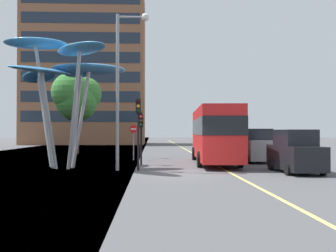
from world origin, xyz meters
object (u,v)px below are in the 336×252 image
at_px(traffic_light_kerb_near, 138,119).
at_px(car_parked_near, 295,153).
at_px(traffic_light_kerb_far, 141,128).
at_px(leaf_sculpture, 63,70).
at_px(traffic_light_island_mid, 141,124).
at_px(red_bus, 215,132).
at_px(car_parked_mid, 257,147).
at_px(street_lamp, 125,71).
at_px(no_entry_sign, 134,137).

relative_size(traffic_light_kerb_near, car_parked_near, 0.92).
bearing_deg(traffic_light_kerb_far, traffic_light_kerb_near, -90.87).
bearing_deg(leaf_sculpture, traffic_light_island_mid, 62.72).
relative_size(leaf_sculpture, traffic_light_kerb_far, 2.41).
height_order(red_bus, leaf_sculpture, leaf_sculpture).
distance_m(leaf_sculpture, car_parked_mid, 13.89).
xyz_separation_m(red_bus, street_lamp, (-5.72, -4.31, 3.33)).
height_order(street_lamp, no_entry_sign, street_lamp).
height_order(traffic_light_kerb_near, car_parked_near, traffic_light_kerb_near).
height_order(leaf_sculpture, street_lamp, street_lamp).
height_order(car_parked_mid, no_entry_sign, no_entry_sign).
height_order(traffic_light_kerb_near, street_lamp, street_lamp).
relative_size(car_parked_near, car_parked_mid, 1.10).
xyz_separation_m(leaf_sculpture, traffic_light_island_mid, (4.31, 8.36, -3.07)).
distance_m(traffic_light_kerb_far, traffic_light_island_mid, 6.49).
distance_m(leaf_sculpture, traffic_light_kerb_near, 5.64).
relative_size(traffic_light_kerb_near, traffic_light_kerb_far, 1.22).
distance_m(leaf_sculpture, street_lamp, 4.05).
bearing_deg(car_parked_mid, traffic_light_island_mid, 150.48).
height_order(red_bus, traffic_light_island_mid, red_bus).
height_order(leaf_sculpture, traffic_light_kerb_near, leaf_sculpture).
bearing_deg(leaf_sculpture, no_entry_sign, 56.09).
bearing_deg(traffic_light_kerb_near, car_parked_mid, 33.98).
height_order(car_parked_near, street_lamp, street_lamp).
xyz_separation_m(traffic_light_island_mid, car_parked_mid, (8.23, -4.66, -1.63)).
distance_m(leaf_sculpture, traffic_light_kerb_far, 5.99).
bearing_deg(car_parked_mid, street_lamp, -149.05).
xyz_separation_m(red_bus, car_parked_mid, (3.12, 0.99, -1.03)).
relative_size(red_bus, car_parked_mid, 2.70).
distance_m(car_parked_near, car_parked_mid, 6.63).
xyz_separation_m(red_bus, no_entry_sign, (-5.56, 3.04, -0.37)).
height_order(red_bus, car_parked_near, red_bus).
bearing_deg(red_bus, car_parked_near, -59.81).
xyz_separation_m(leaf_sculpture, street_lamp, (3.71, -1.60, -0.33)).
xyz_separation_m(car_parked_near, no_entry_sign, (-8.84, 8.68, 0.71)).
bearing_deg(traffic_light_kerb_far, leaf_sculpture, -157.47).
relative_size(traffic_light_kerb_far, traffic_light_island_mid, 0.86).
bearing_deg(traffic_light_island_mid, car_parked_mid, -29.52).
xyz_separation_m(traffic_light_kerb_far, car_parked_near, (8.18, -4.81, -1.30)).
distance_m(traffic_light_island_mid, car_parked_near, 14.17).
bearing_deg(street_lamp, traffic_light_island_mid, 86.55).
bearing_deg(car_parked_mid, traffic_light_kerb_near, -146.02).
relative_size(leaf_sculpture, traffic_light_kerb_near, 1.98).
bearing_deg(traffic_light_island_mid, red_bus, -47.84).
bearing_deg(traffic_light_kerb_far, car_parked_near, -30.46).
height_order(car_parked_mid, street_lamp, street_lamp).
relative_size(traffic_light_island_mid, no_entry_sign, 1.43).
height_order(red_bus, traffic_light_kerb_far, red_bus).
bearing_deg(street_lamp, traffic_light_kerb_far, 76.75).
bearing_deg(traffic_light_kerb_far, street_lamp, -103.25).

